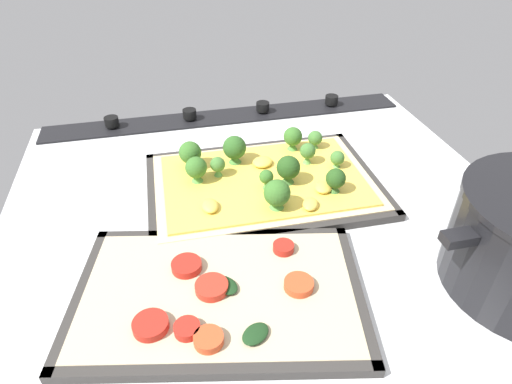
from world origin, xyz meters
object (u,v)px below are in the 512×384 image
object	(u,v)px
broccoli_pizza	(263,177)
baking_tray_back	(219,295)
baking_tray_front	(264,186)
veggie_pizza_back	(218,292)

from	to	relation	value
broccoli_pizza	baking_tray_back	distance (cm)	23.77
baking_tray_front	broccoli_pizza	world-z (taller)	broccoli_pizza
baking_tray_front	broccoli_pizza	size ratio (longest dim) A/B	1.07
baking_tray_back	veggie_pizza_back	size ratio (longest dim) A/B	1.08
baking_tray_front	baking_tray_back	distance (cm)	23.44
baking_tray_front	baking_tray_back	xyz separation A→B (cm)	(10.66, 20.88, 0.01)
baking_tray_front	veggie_pizza_back	world-z (taller)	veggie_pizza_back
broccoli_pizza	baking_tray_back	size ratio (longest dim) A/B	0.91
baking_tray_front	baking_tray_back	size ratio (longest dim) A/B	0.98
baking_tray_front	baking_tray_back	bearing A→B (deg)	62.95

